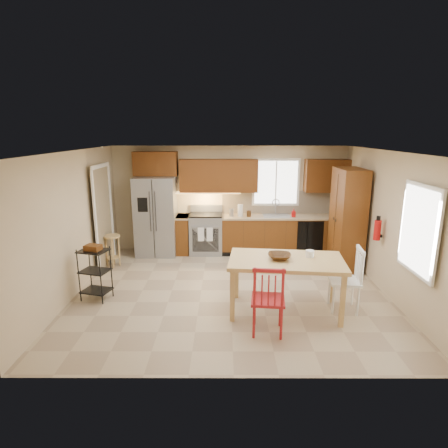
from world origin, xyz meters
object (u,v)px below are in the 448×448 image
at_px(chair_red, 268,298).
at_px(table_bowl, 279,259).
at_px(pantry, 347,219).
at_px(refrigerator, 156,216).
at_px(chair_white, 344,279).
at_px(utility_cart, 95,274).
at_px(dining_table, 285,286).
at_px(range_stove, 206,234).
at_px(table_jar, 310,255).
at_px(soap_bottle, 294,213).
at_px(bar_stool, 113,251).
at_px(fire_extinguisher, 377,230).

distance_m(chair_red, table_bowl, 0.78).
bearing_deg(pantry, refrigerator, 167.38).
relative_size(chair_white, utility_cart, 1.13).
distance_m(pantry, dining_table, 2.62).
bearing_deg(refrigerator, chair_red, -58.30).
bearing_deg(chair_white, dining_table, 99.10).
xyz_separation_m(range_stove, table_jar, (1.79, -2.87, 0.45)).
height_order(dining_table, chair_white, chair_white).
relative_size(chair_red, chair_white, 1.00).
bearing_deg(table_bowl, dining_table, 0.00).
height_order(refrigerator, chair_red, refrigerator).
distance_m(range_stove, utility_cart, 3.09).
xyz_separation_m(soap_bottle, bar_stool, (-3.98, -0.82, -0.65)).
bearing_deg(soap_bottle, table_bowl, -104.25).
bearing_deg(soap_bottle, fire_extinguisher, -59.47).
relative_size(range_stove, bar_stool, 1.34).
distance_m(refrigerator, table_jar, 4.07).
distance_m(chair_red, utility_cart, 3.03).
relative_size(pantry, table_bowl, 5.83).
bearing_deg(dining_table, fire_extinguisher, 34.15).
relative_size(pantry, chair_white, 2.01).
bearing_deg(utility_cart, table_bowl, 7.33).
distance_m(soap_bottle, chair_red, 3.71).
height_order(dining_table, bar_stool, dining_table).
height_order(dining_table, chair_red, chair_red).
bearing_deg(range_stove, table_jar, -57.98).
bearing_deg(chair_white, utility_cart, 90.65).
distance_m(soap_bottle, fire_extinguisher, 2.27).
xyz_separation_m(dining_table, chair_red, (-0.35, -0.65, 0.09)).
bearing_deg(dining_table, chair_red, -112.21).
bearing_deg(range_stove, dining_table, -64.75).
xyz_separation_m(chair_white, utility_cart, (-4.13, 0.39, -0.06)).
bearing_deg(pantry, chair_red, -126.03).
bearing_deg(utility_cart, chair_red, -5.59).
relative_size(refrigerator, fire_extinguisher, 5.06).
height_order(refrigerator, chair_white, refrigerator).
bearing_deg(table_jar, fire_extinguisher, 31.07).
bearing_deg(bar_stool, range_stove, 11.55).
bearing_deg(chair_red, pantry, 60.06).
bearing_deg(dining_table, bar_stool, 154.40).
bearing_deg(table_jar, table_bowl, -167.47).
relative_size(pantry, dining_table, 1.18).
bearing_deg(bar_stool, dining_table, -45.13).
bearing_deg(dining_table, table_jar, 22.04).
xyz_separation_m(pantry, utility_cart, (-4.75, -1.55, -0.59)).
height_order(fire_extinguisher, table_jar, fire_extinguisher).
xyz_separation_m(soap_bottle, utility_cart, (-3.80, -2.45, -0.53)).
height_order(chair_red, bar_stool, chair_red).
bearing_deg(table_bowl, pantry, 49.82).
bearing_deg(table_jar, chair_red, -134.15).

